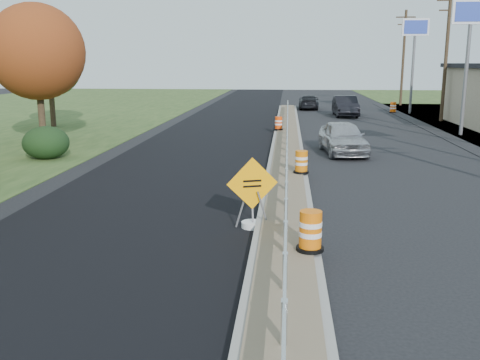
# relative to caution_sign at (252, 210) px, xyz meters

# --- Properties ---
(ground) EXTENTS (140.00, 140.00, 0.00)m
(ground) POSITION_rel_caution_sign_xyz_m (0.90, 3.61, -0.49)
(ground) COLOR black
(ground) RESTS_ON ground
(milled_overlay) EXTENTS (7.20, 120.00, 0.01)m
(milled_overlay) POSITION_rel_caution_sign_xyz_m (-3.50, 13.61, -0.48)
(milled_overlay) COLOR black
(milled_overlay) RESTS_ON ground
(median) EXTENTS (1.60, 55.00, 0.23)m
(median) POSITION_rel_caution_sign_xyz_m (0.90, 11.61, -0.38)
(median) COLOR gray
(median) RESTS_ON ground
(guardrail) EXTENTS (0.10, 46.15, 0.72)m
(guardrail) POSITION_rel_caution_sign_xyz_m (0.90, 12.61, 0.24)
(guardrail) COLOR silver
(guardrail) RESTS_ON median
(pylon_sign_mid) EXTENTS (2.20, 0.30, 7.90)m
(pylon_sign_mid) POSITION_rel_caution_sign_xyz_m (11.40, 19.61, 5.99)
(pylon_sign_mid) COLOR slate
(pylon_sign_mid) RESTS_ON ground
(pylon_sign_north) EXTENTS (2.20, 0.30, 7.90)m
(pylon_sign_north) POSITION_rel_caution_sign_xyz_m (11.40, 33.61, 5.99)
(pylon_sign_north) COLOR slate
(pylon_sign_north) RESTS_ON ground
(utility_pole_nmid) EXTENTS (1.90, 0.26, 9.40)m
(utility_pole_nmid) POSITION_rel_caution_sign_xyz_m (12.40, 27.61, 4.45)
(utility_pole_nmid) COLOR #473523
(utility_pole_nmid) RESTS_ON ground
(utility_pole_north) EXTENTS (1.90, 0.26, 9.40)m
(utility_pole_north) POSITION_rel_caution_sign_xyz_m (12.40, 42.61, 4.45)
(utility_pole_north) COLOR #473523
(utility_pole_north) RESTS_ON ground
(hedge_north) EXTENTS (2.09, 2.09, 1.52)m
(hedge_north) POSITION_rel_caution_sign_xyz_m (-10.10, 9.61, 0.27)
(hedge_north) COLOR black
(hedge_north) RESTS_ON ground
(tree_near_red) EXTENTS (4.95, 4.95, 7.35)m
(tree_near_red) POSITION_rel_caution_sign_xyz_m (-12.10, 13.61, 4.37)
(tree_near_red) COLOR #473523
(tree_near_red) RESTS_ON ground
(tree_near_back) EXTENTS (4.29, 4.29, 6.37)m
(tree_near_back) POSITION_rel_caution_sign_xyz_m (-15.10, 21.61, 3.72)
(tree_near_back) COLOR #473523
(tree_near_back) RESTS_ON ground
(caution_sign) EXTENTS (1.33, 0.58, 1.92)m
(caution_sign) POSITION_rel_caution_sign_xyz_m (0.00, 0.00, 0.00)
(caution_sign) COLOR white
(caution_sign) RESTS_ON ground
(barrel_median_near) EXTENTS (0.62, 0.62, 0.91)m
(barrel_median_near) POSITION_rel_caution_sign_xyz_m (1.45, -2.28, 0.18)
(barrel_median_near) COLOR black
(barrel_median_near) RESTS_ON median
(barrel_median_mid) EXTENTS (0.58, 0.58, 0.85)m
(barrel_median_mid) POSITION_rel_caution_sign_xyz_m (1.45, 6.32, 0.15)
(barrel_median_mid) COLOR black
(barrel_median_mid) RESTS_ON median
(barrel_median_far) EXTENTS (0.55, 0.55, 0.81)m
(barrel_median_far) POSITION_rel_caution_sign_xyz_m (0.35, 19.51, 0.13)
(barrel_median_far) COLOR black
(barrel_median_far) RESTS_ON median
(barrel_shoulder_far) EXTENTS (0.63, 0.63, 0.93)m
(barrel_shoulder_far) POSITION_rel_caution_sign_xyz_m (10.10, 34.30, -0.04)
(barrel_shoulder_far) COLOR black
(barrel_shoulder_far) RESTS_ON ground
(car_silver) EXTENTS (2.37, 4.81, 1.58)m
(car_silver) POSITION_rel_caution_sign_xyz_m (3.59, 12.29, 0.30)
(car_silver) COLOR #B2B2B7
(car_silver) RESTS_ON ground
(car_dark_mid) EXTENTS (1.86, 5.03, 1.65)m
(car_dark_mid) POSITION_rel_caution_sign_xyz_m (5.61, 30.89, 0.33)
(car_dark_mid) COLOR black
(car_dark_mid) RESTS_ON ground
(car_dark_far) EXTENTS (1.99, 4.59, 1.32)m
(car_dark_far) POSITION_rel_caution_sign_xyz_m (2.87, 37.39, 0.17)
(car_dark_far) COLOR black
(car_dark_far) RESTS_ON ground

